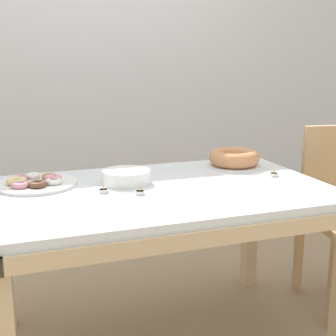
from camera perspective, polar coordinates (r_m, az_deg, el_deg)
The scene contains 8 objects.
wall_back at distance 3.54m, azimuth -9.78°, elevation 13.25°, with size 8.00×0.10×2.60m, color silver.
dining_table at distance 2.02m, azimuth -0.80°, elevation -5.01°, with size 1.45×0.91×0.75m.
cake_chocolate_round at distance 2.37m, azimuth 8.05°, elevation 1.11°, with size 0.27×0.27×0.09m.
pastry_platter at distance 2.09m, azimuth -15.87°, elevation -1.72°, with size 0.35×0.35×0.04m.
plate_stack at distance 2.06m, azimuth -5.10°, elevation -1.08°, with size 0.21×0.21×0.06m.
tealight_centre at distance 1.93m, azimuth -7.88°, elevation -2.70°, with size 0.04×0.04×0.04m.
tealight_left_edge at distance 1.89m, azimuth -3.45°, elevation -2.96°, with size 0.04×0.04×0.04m.
tealight_near_cakes at distance 2.23m, azimuth 12.78°, elevation -0.75°, with size 0.04×0.04×0.04m.
Camera 1 is at (-0.61, -1.82, 1.29)m, focal length 50.00 mm.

